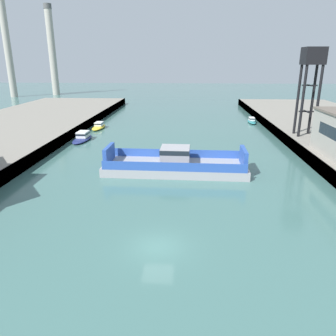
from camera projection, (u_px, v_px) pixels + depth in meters
The scene contains 8 objects.
ground_plane at pixel (158, 247), 25.64m from camera, with size 400.00×400.00×0.00m, color #3D6660.
chain_ferry at pixel (175, 164), 42.72m from camera, with size 18.68×6.77×3.32m.
moored_boat_near_left at pixel (83, 137), 59.97m from camera, with size 2.75×7.83×1.57m.
moored_boat_near_right at pixel (252, 121), 76.88m from camera, with size 1.67×5.65×1.29m.
moored_boat_mid_left at pixel (99, 126), 70.50m from camera, with size 2.29×6.95×1.33m.
crane_tower at pixel (312, 67), 52.69m from camera, with size 3.22×3.22×14.26m.
smokestack_distant_a at pixel (7, 44), 126.53m from camera, with size 2.93×2.93×38.44m.
smokestack_distant_b at pixel (52, 48), 135.48m from camera, with size 3.17×3.17×35.84m.
Camera 1 is at (2.13, -22.34, 13.88)m, focal length 34.89 mm.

